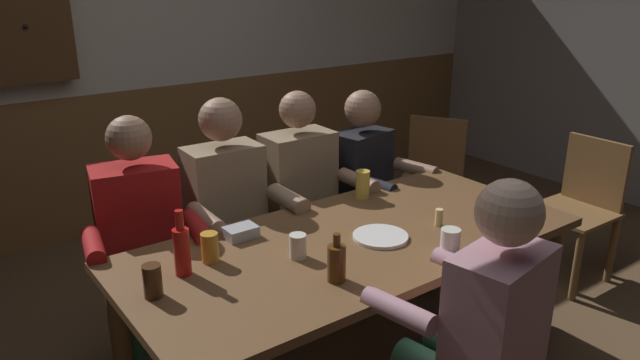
# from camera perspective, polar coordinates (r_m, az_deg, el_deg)

# --- Properties ---
(ground_plane) EXTENTS (7.91, 7.91, 0.00)m
(ground_plane) POSITION_cam_1_polar(r_m,az_deg,el_deg) (3.12, 0.72, -16.77)
(ground_plane) COLOR brown
(back_wall_wainscot) EXTENTS (6.59, 0.12, 1.03)m
(back_wall_wainscot) POSITION_cam_1_polar(r_m,az_deg,el_deg) (4.72, -16.04, 2.37)
(back_wall_wainscot) COLOR brown
(back_wall_wainscot) RESTS_ON ground_plane
(dining_table) EXTENTS (2.03, 0.93, 0.74)m
(dining_table) POSITION_cam_1_polar(r_m,az_deg,el_deg) (2.66, 3.24, -7.37)
(dining_table) COLOR brown
(dining_table) RESTS_ON ground_plane
(person_0) EXTENTS (0.56, 0.60, 1.24)m
(person_0) POSITION_cam_1_polar(r_m,az_deg,el_deg) (2.90, -16.74, -5.09)
(person_0) COLOR #AD1919
(person_0) RESTS_ON ground_plane
(person_1) EXTENTS (0.53, 0.52, 1.26)m
(person_1) POSITION_cam_1_polar(r_m,az_deg,el_deg) (3.05, -8.48, -2.94)
(person_1) COLOR #997F60
(person_1) RESTS_ON ground_plane
(person_2) EXTENTS (0.53, 0.52, 1.24)m
(person_2) POSITION_cam_1_polar(r_m,az_deg,el_deg) (3.28, -1.39, -1.36)
(person_2) COLOR #997F60
(person_2) RESTS_ON ground_plane
(person_3) EXTENTS (0.53, 0.57, 1.19)m
(person_3) POSITION_cam_1_polar(r_m,az_deg,el_deg) (3.55, 4.99, -0.15)
(person_3) COLOR black
(person_3) RESTS_ON ground_plane
(person_4) EXTENTS (0.55, 0.57, 1.23)m
(person_4) POSITION_cam_1_polar(r_m,az_deg,el_deg) (2.21, 14.95, -13.05)
(person_4) COLOR #B78493
(person_4) RESTS_ON ground_plane
(chair_empty_near_right) EXTENTS (0.45, 0.45, 0.88)m
(chair_empty_near_right) POSITION_cam_1_polar(r_m,az_deg,el_deg) (4.00, 23.61, -2.23)
(chair_empty_near_right) COLOR brown
(chair_empty_near_right) RESTS_ON ground_plane
(chair_empty_near_left) EXTENTS (0.61, 0.61, 0.88)m
(chair_empty_near_left) POSITION_cam_1_polar(r_m,az_deg,el_deg) (4.22, 10.64, 0.18)
(chair_empty_near_left) COLOR brown
(chair_empty_near_left) RESTS_ON ground_plane
(table_candle) EXTENTS (0.04, 0.04, 0.08)m
(table_candle) POSITION_cam_1_polar(r_m,az_deg,el_deg) (2.78, 11.32, -3.53)
(table_candle) COLOR #F9E08C
(table_candle) RESTS_ON dining_table
(condiment_caddy) EXTENTS (0.14, 0.10, 0.05)m
(condiment_caddy) POSITION_cam_1_polar(r_m,az_deg,el_deg) (2.63, -7.59, -4.96)
(condiment_caddy) COLOR #B2B7BC
(condiment_caddy) RESTS_ON dining_table
(plate_0) EXTENTS (0.24, 0.24, 0.01)m
(plate_0) POSITION_cam_1_polar(r_m,az_deg,el_deg) (2.63, 5.81, -5.40)
(plate_0) COLOR white
(plate_0) RESTS_ON dining_table
(bottle_0) EXTENTS (0.07, 0.07, 0.19)m
(bottle_0) POSITION_cam_1_polar(r_m,az_deg,el_deg) (2.25, 1.59, -7.86)
(bottle_0) COLOR #593314
(bottle_0) RESTS_ON dining_table
(bottle_1) EXTENTS (0.06, 0.06, 0.27)m
(bottle_1) POSITION_cam_1_polar(r_m,az_deg,el_deg) (2.34, -13.09, -6.46)
(bottle_1) COLOR red
(bottle_1) RESTS_ON dining_table
(pint_glass_0) EXTENTS (0.07, 0.07, 0.14)m
(pint_glass_0) POSITION_cam_1_polar(r_m,az_deg,el_deg) (3.05, 4.11, -0.42)
(pint_glass_0) COLOR #E5C64C
(pint_glass_0) RESTS_ON dining_table
(pint_glass_1) EXTENTS (0.07, 0.07, 0.12)m
(pint_glass_1) POSITION_cam_1_polar(r_m,az_deg,el_deg) (2.23, -15.74, -9.29)
(pint_glass_1) COLOR #4C2D19
(pint_glass_1) RESTS_ON dining_table
(pint_glass_2) EXTENTS (0.07, 0.07, 0.12)m
(pint_glass_2) POSITION_cam_1_polar(r_m,az_deg,el_deg) (2.43, -10.51, -6.37)
(pint_glass_2) COLOR gold
(pint_glass_2) RESTS_ON dining_table
(pint_glass_3) EXTENTS (0.07, 0.07, 0.10)m
(pint_glass_3) POSITION_cam_1_polar(r_m,az_deg,el_deg) (2.43, -2.14, -6.34)
(pint_glass_3) COLOR white
(pint_glass_3) RESTS_ON dining_table
(pint_glass_4) EXTENTS (0.08, 0.08, 0.12)m
(pint_glass_4) POSITION_cam_1_polar(r_m,az_deg,el_deg) (2.49, 12.34, -5.91)
(pint_glass_4) COLOR white
(pint_glass_4) RESTS_ON dining_table
(wall_dart_cabinet) EXTENTS (0.56, 0.15, 0.70)m
(wall_dart_cabinet) POSITION_cam_1_polar(r_m,az_deg,el_deg) (4.22, -26.54, 13.08)
(wall_dart_cabinet) COLOR brown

